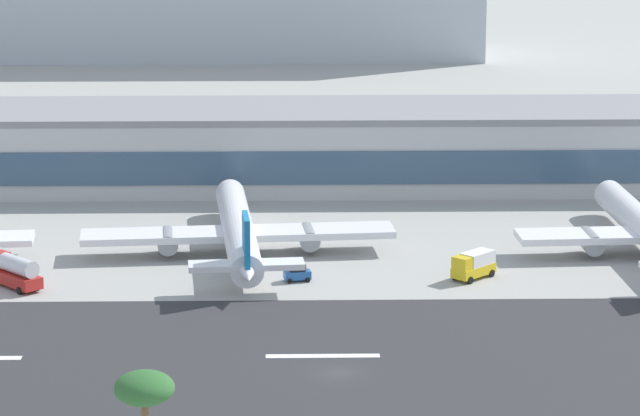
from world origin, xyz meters
The scene contains 9 objects.
ground_plane centered at (0.00, 0.00, 0.00)m, with size 1400.00×1400.00×0.00m, color #9E9E99.
runway_strip centered at (0.00, 5.11, 0.04)m, with size 800.00×39.73×0.08m, color #2D2D30.
runway_centreline_dash_4 centered at (-1.44, 5.11, 0.09)m, with size 12.00×1.20×0.01m, color white.
terminal_building centered at (-9.15, 84.99, 5.98)m, with size 153.29×21.42×11.95m.
airliner_blue_tail_gate_1 centered at (-11.36, 44.65, 3.04)m, with size 40.61×45.78×9.56m.
service_fuel_truck_0 centered at (-37.96, 31.29, 2.03)m, with size 7.70×7.99×3.95m.
service_box_truck_1 centered at (17.62, 33.85, 1.79)m, with size 5.94×5.94×3.25m.
service_baggage_tug_2 centered at (-3.93, 33.14, 1.05)m, with size 3.46×2.42×2.20m.
palm_tree_2 centered at (-16.36, -36.27, 11.46)m, with size 4.81×4.81×13.16m.
Camera 1 is at (-4.97, -157.43, 56.36)m, focal length 91.69 mm.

